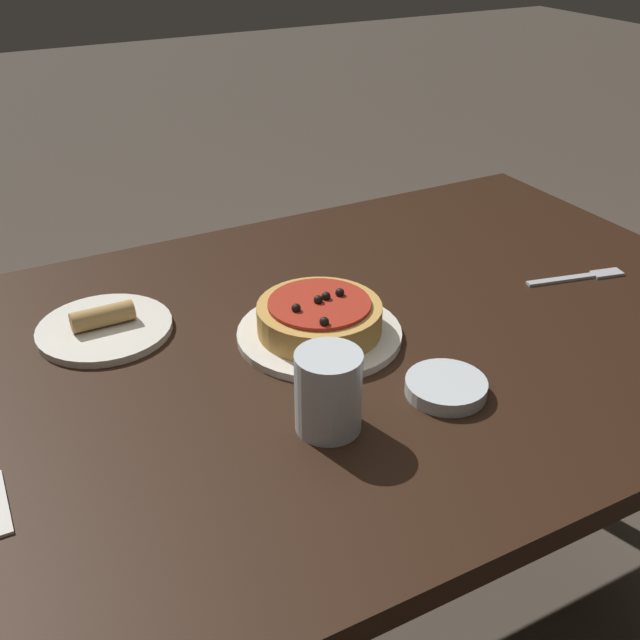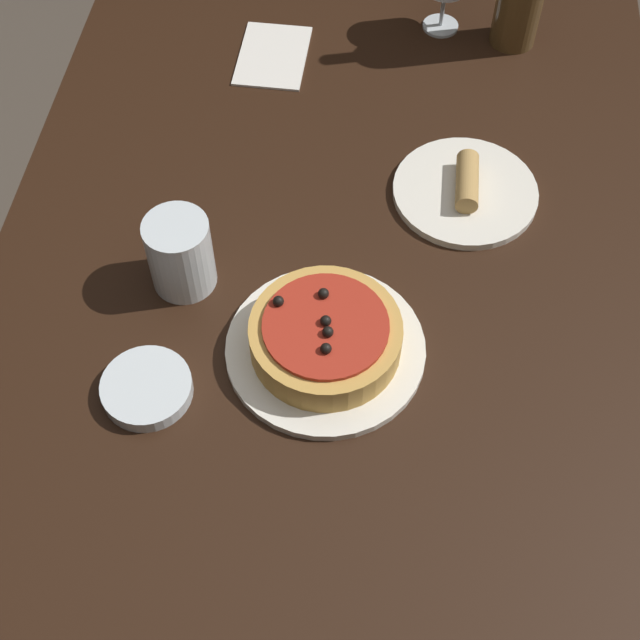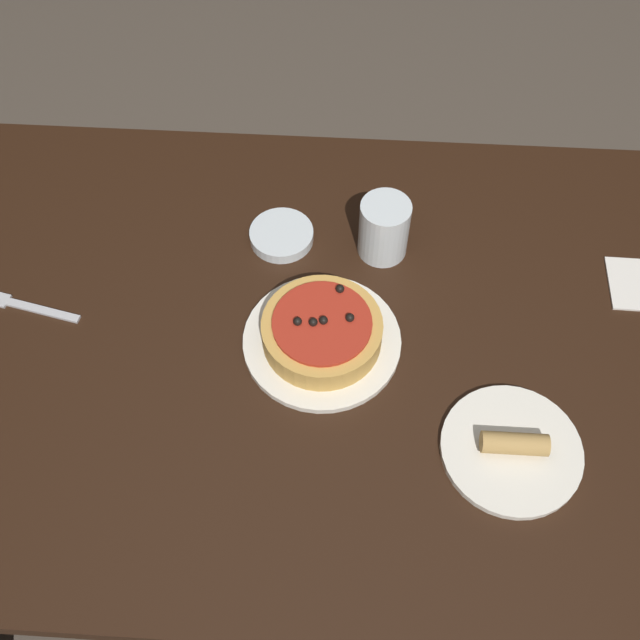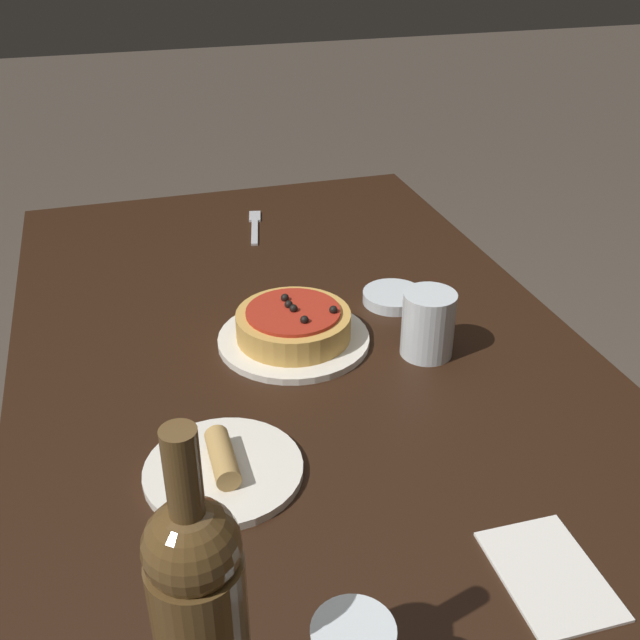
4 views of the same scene
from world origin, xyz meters
TOP-DOWN VIEW (x-y plane):
  - dining_table at (0.00, 0.00)m, footprint 1.58×0.94m
  - dinner_plate at (-0.04, -0.01)m, footprint 0.25×0.25m
  - pizza at (-0.04, -0.01)m, footprint 0.19×0.19m
  - wine_bottle at (0.60, -0.25)m, footprint 0.08×0.08m
  - water_cup at (0.05, 0.19)m, footprint 0.09×0.09m
  - side_bowl at (-0.13, 0.20)m, footprint 0.11×0.11m
  - fork at (-0.55, 0.03)m, footprint 0.19×0.06m
  - side_plate at (0.25, -0.18)m, footprint 0.21×0.21m
  - paper_napkin at (0.52, 0.14)m, footprint 0.16×0.11m

SIDE VIEW (x-z plane):
  - dining_table at x=0.00m, z-range 0.30..1.07m
  - paper_napkin at x=0.52m, z-range 0.77..0.77m
  - fork at x=-0.55m, z-range 0.77..0.77m
  - dinner_plate at x=-0.04m, z-range 0.77..0.78m
  - side_plate at x=0.25m, z-range 0.75..0.80m
  - side_bowl at x=-0.13m, z-range 0.77..0.79m
  - pizza at x=-0.04m, z-range 0.77..0.83m
  - water_cup at x=0.05m, z-range 0.77..0.88m
  - wine_bottle at x=0.60m, z-range 0.74..1.10m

